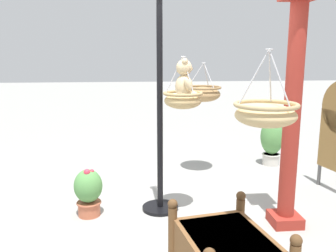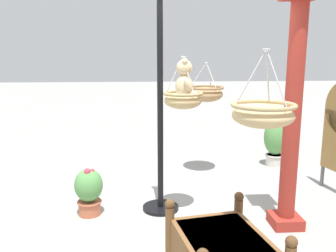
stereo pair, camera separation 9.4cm
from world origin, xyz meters
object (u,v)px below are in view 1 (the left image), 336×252
display_pole_central (160,147)px  hanging_basket_right_low (266,113)px  greenhouse_pillar_left (292,119)px  potted_plant_fern_front (88,191)px  hanging_basket_with_teddy (183,99)px  hanging_basket_left_high (203,93)px  potted_plant_bushy_green (272,140)px  teddy_bear (185,82)px

display_pole_central → hanging_basket_right_low: display_pole_central is taller
greenhouse_pillar_left → potted_plant_fern_front: 2.44m
hanging_basket_with_teddy → potted_plant_fern_front: bearing=-93.2°
display_pole_central → hanging_basket_left_high: 1.61m
greenhouse_pillar_left → potted_plant_bushy_green: greenhouse_pillar_left is taller
hanging_basket_with_teddy → potted_plant_fern_front: size_ratio=0.99×
hanging_basket_with_teddy → hanging_basket_left_high: bearing=160.8°
teddy_bear → greenhouse_pillar_left: bearing=71.0°
potted_plant_fern_front → potted_plant_bushy_green: (-1.72, 2.88, 0.14)m
hanging_basket_right_low → potted_plant_bushy_green: bearing=157.1°
hanging_basket_with_teddy → teddy_bear: hanging_basket_with_teddy is taller
hanging_basket_left_high → potted_plant_fern_front: size_ratio=1.02×
potted_plant_bushy_green → potted_plant_fern_front: bearing=-59.1°
teddy_bear → hanging_basket_left_high: size_ratio=0.75×
hanging_basket_right_low → greenhouse_pillar_left: 1.06m
hanging_basket_left_high → teddy_bear: bearing=-18.4°
display_pole_central → hanging_basket_with_teddy: display_pole_central is taller
teddy_bear → potted_plant_fern_front: bearing=-93.1°
potted_plant_bushy_green → hanging_basket_left_high: bearing=-76.3°
hanging_basket_with_teddy → potted_plant_bushy_green: size_ratio=0.72×
hanging_basket_right_low → teddy_bear: bearing=-158.1°
hanging_basket_with_teddy → teddy_bear: bearing=90.0°
hanging_basket_left_high → potted_plant_bushy_green: size_ratio=0.73×
display_pole_central → potted_plant_bushy_green: size_ratio=3.08×
teddy_bear → hanging_basket_right_low: bearing=21.9°
potted_plant_fern_front → greenhouse_pillar_left: bearing=78.8°
teddy_bear → hanging_basket_right_low: 1.32m
teddy_bear → potted_plant_fern_front: teddy_bear is taller
hanging_basket_left_high → hanging_basket_right_low: bearing=-0.1°
hanging_basket_right_low → potted_plant_fern_front: bearing=-128.4°
hanging_basket_with_teddy → hanging_basket_right_low: bearing=22.8°
greenhouse_pillar_left → potted_plant_fern_front: (-0.44, -2.22, -0.91)m
display_pole_central → hanging_basket_left_high: bearing=150.0°
greenhouse_pillar_left → potted_plant_bushy_green: (-2.16, 0.66, -0.77)m
hanging_basket_left_high → potted_plant_bushy_green: 1.55m
display_pole_central → hanging_basket_right_low: bearing=29.1°
teddy_bear → potted_plant_bushy_green: 2.75m
hanging_basket_left_high → potted_plant_fern_front: 2.36m
display_pole_central → potted_plant_bushy_green: display_pole_central is taller
hanging_basket_with_teddy → teddy_bear: 0.20m
hanging_basket_with_teddy → hanging_basket_right_low: hanging_basket_right_low is taller
teddy_bear → potted_plant_fern_front: size_ratio=0.77×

